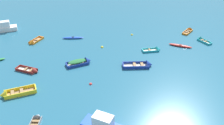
% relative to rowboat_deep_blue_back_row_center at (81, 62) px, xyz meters
% --- Properties ---
extents(rowboat_deep_blue_back_row_center, '(3.72, 2.46, 1.19)m').
position_rel_rowboat_deep_blue_back_row_center_xyz_m(rowboat_deep_blue_back_row_center, '(0.00, 0.00, 0.00)').
color(rowboat_deep_blue_back_row_center, beige).
rests_on(rowboat_deep_blue_back_row_center, ground_plane).
extents(rowboat_orange_cluster_inner, '(2.29, 3.28, 0.97)m').
position_rel_rowboat_deep_blue_back_row_center_xyz_m(rowboat_orange_cluster_inner, '(-8.39, 7.00, -0.17)').
color(rowboat_orange_cluster_inner, '#99754C').
rests_on(rowboat_orange_cluster_inner, ground_plane).
extents(kayak_blue_near_left, '(3.63, 0.63, 0.34)m').
position_rel_rowboat_deep_blue_back_row_center_xyz_m(kayak_blue_near_left, '(-1.97, 8.46, -0.14)').
color(kayak_blue_near_left, blue).
rests_on(kayak_blue_near_left, ground_plane).
extents(rowboat_turquoise_near_right, '(2.97, 1.33, 0.95)m').
position_rel_rowboat_deep_blue_back_row_center_xyz_m(rowboat_turquoise_near_right, '(11.16, 3.40, -0.17)').
color(rowboat_turquoise_near_right, beige).
rests_on(rowboat_turquoise_near_right, ground_plane).
extents(rowboat_yellow_midfield_right, '(4.18, 2.43, 1.17)m').
position_rel_rowboat_deep_blue_back_row_center_xyz_m(rowboat_yellow_midfield_right, '(-7.59, -6.71, -0.09)').
color(rowboat_yellow_midfield_right, '#99754C').
rests_on(rowboat_yellow_midfield_right, ground_plane).
extents(rowboat_grey_midfield_left, '(1.15, 3.04, 0.81)m').
position_rel_rowboat_deep_blue_back_row_center_xyz_m(rowboat_grey_midfield_left, '(-3.82, -11.19, -0.16)').
color(rowboat_grey_midfield_left, '#99754C').
rests_on(rowboat_grey_midfield_left, ground_plane).
extents(kayak_red_distant_center, '(3.55, 2.06, 0.35)m').
position_rel_rowboat_deep_blue_back_row_center_xyz_m(kayak_red_distant_center, '(15.43, 4.57, -0.14)').
color(kayak_red_distant_center, red).
rests_on(kayak_red_distant_center, ground_plane).
extents(rowboat_maroon_foreground_center, '(3.43, 2.25, 0.96)m').
position_rel_rowboat_deep_blue_back_row_center_xyz_m(rowboat_maroon_foreground_center, '(-6.46, -1.81, -0.15)').
color(rowboat_maroon_foreground_center, beige).
rests_on(rowboat_maroon_foreground_center, ground_plane).
extents(motor_launch_white_back_row_right, '(5.81, 3.17, 2.08)m').
position_rel_rowboat_deep_blue_back_row_center_xyz_m(motor_launch_white_back_row_right, '(-15.42, 12.26, 0.28)').
color(motor_launch_white_back_row_right, white).
rests_on(motor_launch_white_back_row_right, ground_plane).
extents(rowboat_deep_blue_cluster_outer, '(4.11, 1.42, 1.27)m').
position_rel_rowboat_deep_blue_back_row_center_xyz_m(rowboat_deep_blue_cluster_outer, '(8.58, -1.15, -0.11)').
color(rowboat_deep_blue_cluster_outer, beige).
rests_on(rowboat_deep_blue_cluster_outer, ground_plane).
extents(rowboat_orange_back_row_left, '(2.67, 2.90, 0.88)m').
position_rel_rowboat_deep_blue_back_row_center_xyz_m(rowboat_orange_back_row_left, '(18.91, 10.64, -0.17)').
color(rowboat_orange_back_row_left, '#99754C').
rests_on(rowboat_orange_back_row_left, ground_plane).
extents(rowboat_turquoise_far_right, '(2.06, 2.81, 0.84)m').
position_rel_rowboat_deep_blue_back_row_center_xyz_m(rowboat_turquoise_far_right, '(19.60, 6.59, -0.17)').
color(rowboat_turquoise_far_right, beige).
rests_on(rowboat_turquoise_far_right, ground_plane).
extents(mooring_buoy_outer_edge, '(0.39, 0.39, 0.39)m').
position_rel_rowboat_deep_blue_back_row_center_xyz_m(mooring_buoy_outer_edge, '(1.40, -5.01, -0.31)').
color(mooring_buoy_outer_edge, red).
rests_on(mooring_buoy_outer_edge, ground_plane).
extents(mooring_buoy_trailing, '(0.47, 0.47, 0.47)m').
position_rel_rowboat_deep_blue_back_row_center_xyz_m(mooring_buoy_trailing, '(2.94, 4.91, -0.31)').
color(mooring_buoy_trailing, yellow).
rests_on(mooring_buoy_trailing, ground_plane).
extents(mooring_buoy_between_boats_right, '(0.41, 0.41, 0.41)m').
position_rel_rowboat_deep_blue_back_row_center_xyz_m(mooring_buoy_between_boats_right, '(8.26, 9.49, -0.31)').
color(mooring_buoy_between_boats_right, yellow).
rests_on(mooring_buoy_between_boats_right, ground_plane).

